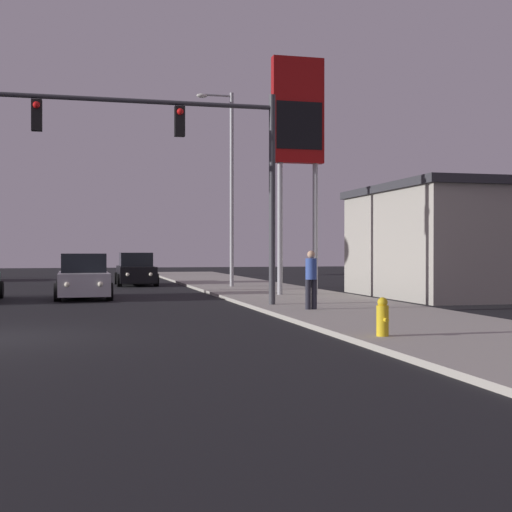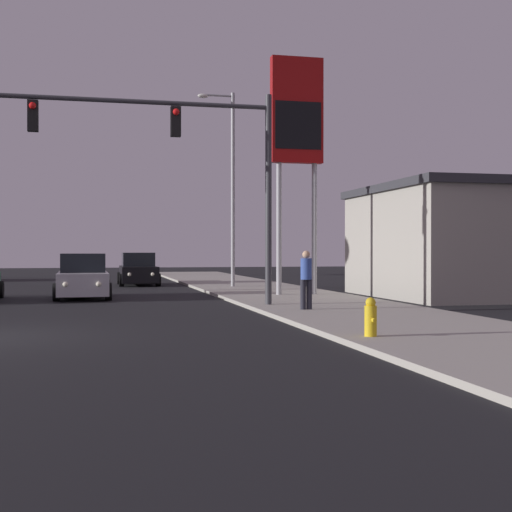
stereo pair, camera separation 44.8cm
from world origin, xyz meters
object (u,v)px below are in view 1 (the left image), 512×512
Objects in this scene: gas_station_sign at (298,124)px; pedestrian_on_sidewalk at (311,277)px; car_silver at (84,278)px; car_black at (136,270)px; traffic_light_mast at (194,152)px; street_lamp at (229,179)px; fire_hydrant at (383,317)px.

pedestrian_on_sidewalk is (-1.66, -6.66, -5.58)m from gas_station_sign.
gas_station_sign is (7.92, -1.37, 5.86)m from car_silver.
gas_station_sign is 5.39× the size of pedestrian_on_sidewalk.
pedestrian_on_sidewalk is (3.60, -17.77, 0.27)m from car_black.
car_black is at bearing -105.80° from car_silver.
pedestrian_on_sidewalk is at bearing -34.27° from traffic_light_mast.
gas_station_sign is at bearing -78.51° from street_lamp.
street_lamp reaches higher than traffic_light_mast.
street_lamp is (3.37, 11.11, 0.34)m from traffic_light_mast.
fire_hydrant is (-0.98, -19.55, -4.63)m from street_lamp.
street_lamp is at bearing 130.72° from car_black.
gas_station_sign reaches higher than pedestrian_on_sidewalk.
gas_station_sign reaches higher than car_black.
pedestrian_on_sidewalk is at bearing 84.27° from fire_hydrant.
pedestrian_on_sidewalk reaches higher than fire_hydrant.
car_black is 16.22m from traffic_light_mast.
traffic_light_mast is at bearing 105.81° from fire_hydrant.
fire_hydrant is at bearing -95.73° from pedestrian_on_sidewalk.
car_silver is 7.89m from traffic_light_mast.
street_lamp reaches higher than pedestrian_on_sidewalk.
street_lamp is 20.11m from fire_hydrant.
fire_hydrant is at bearing -100.03° from gas_station_sign.
street_lamp is at bearing 73.15° from traffic_light_mast.
fire_hydrant is (-2.30, -13.03, -6.13)m from gas_station_sign.
car_black is 7.46m from street_lamp.
gas_station_sign is (4.69, 4.59, 1.84)m from traffic_light_mast.
traffic_light_mast is at bearing -135.60° from gas_station_sign.
car_silver is at bearing 118.45° from traffic_light_mast.
traffic_light_mast is at bearing 117.91° from car_silver.
pedestrian_on_sidewalk reaches higher than car_black.
car_black is 24.32m from fire_hydrant.
pedestrian_on_sidewalk is (0.64, 6.37, 0.55)m from fire_hydrant.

